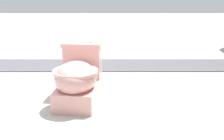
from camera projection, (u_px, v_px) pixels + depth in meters
name	position (u px, v px, depth m)	size (l,w,h in m)	color
ground_plane	(49.00, 102.00, 2.83)	(14.00, 14.00, 0.00)	#A8A59E
gravel_strip	(107.00, 65.00, 3.96)	(0.56, 8.00, 0.01)	#4C4C51
toilet	(78.00, 79.00, 2.76)	(0.67, 0.44, 0.52)	#E09E93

